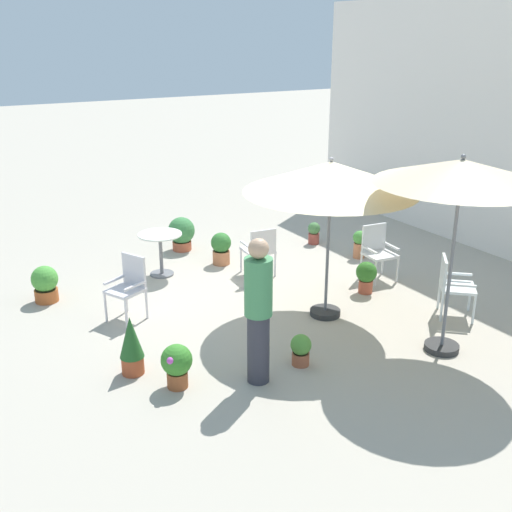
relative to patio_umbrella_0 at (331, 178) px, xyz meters
name	(u,v)px	position (x,y,z in m)	size (l,w,h in m)	color
ground_plane	(270,303)	(-0.76, -0.46, -2.02)	(60.00, 60.00, 0.00)	#B0A695
villa_facade	(504,129)	(-0.76, 4.35, 0.23)	(9.76, 0.30, 4.50)	white
patio_umbrella_0	(331,178)	(0.00, 0.00, 0.00)	(2.38, 2.38, 2.30)	#2D2D2D
patio_umbrella_1	(461,174)	(1.61, 0.67, 0.28)	(2.07, 2.07, 2.53)	#2D2D2D
cafe_table_0	(161,246)	(-2.67, -1.43, -1.51)	(0.72, 0.72, 0.73)	white
patio_chair_0	(129,284)	(-1.32, -2.45, -1.49)	(0.58, 0.58, 0.93)	silver
patio_chair_1	(260,248)	(-1.79, -0.03, -1.53)	(0.52, 0.52, 0.84)	white
patio_chair_2	(377,249)	(-0.73, 1.58, -1.50)	(0.49, 0.51, 0.90)	silver
patio_chair_3	(452,283)	(0.92, 1.53, -1.51)	(0.67, 0.67, 0.87)	silver
potted_plant_0	(177,364)	(0.70, -2.62, -1.72)	(0.36, 0.36, 0.53)	brown
potted_plant_1	(301,349)	(1.00, -1.11, -1.80)	(0.26, 0.26, 0.40)	#A15438
potted_plant_2	(131,345)	(0.15, -2.96, -1.64)	(0.29, 0.29, 0.74)	#A6492A
potted_plant_3	(366,275)	(-0.34, 1.03, -1.73)	(0.33, 0.33, 0.51)	#AD4F36
potted_plant_4	(221,248)	(-2.63, -0.33, -1.72)	(0.35, 0.35, 0.57)	#C07349
potted_plant_5	(359,243)	(-1.65, 1.97, -1.74)	(0.25, 0.25, 0.51)	#BF714A
potted_plant_6	(314,233)	(-2.71, 1.72, -1.79)	(0.24, 0.24, 0.43)	#9C4337
potted_plant_7	(182,233)	(-3.66, -0.62, -1.68)	(0.50, 0.50, 0.63)	#B35639
potted_plant_8	(45,283)	(-2.54, -3.36, -1.73)	(0.40, 0.40, 0.56)	#B05729
standing_person	(258,310)	(1.05, -1.75, -1.11)	(0.34, 0.34, 1.76)	#33333D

